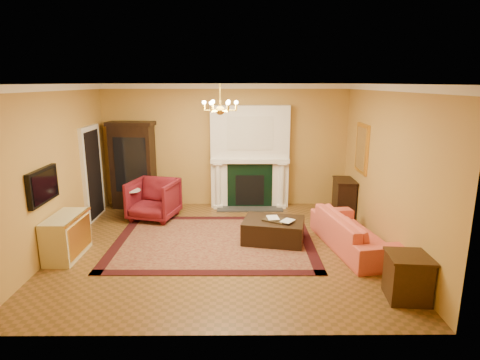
{
  "coord_description": "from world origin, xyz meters",
  "views": [
    {
      "loc": [
        0.31,
        -7.09,
        3.03
      ],
      "look_at": [
        0.35,
        0.3,
        1.22
      ],
      "focal_mm": 30.0,
      "sensor_mm": 36.0,
      "label": 1
    }
  ],
  "objects_px": {
    "leather_ottoman": "(273,230)",
    "commode": "(66,236)",
    "pedestal_table": "(132,202)",
    "end_table": "(407,278)",
    "wingback_armchair": "(154,198)",
    "coral_sofa": "(354,226)",
    "china_cabinet": "(133,167)",
    "console_table": "(344,198)"
  },
  "relations": [
    {
      "from": "leather_ottoman",
      "to": "commode",
      "type": "bearing_deg",
      "value": -157.69
    },
    {
      "from": "pedestal_table",
      "to": "end_table",
      "type": "height_order",
      "value": "pedestal_table"
    },
    {
      "from": "pedestal_table",
      "to": "wingback_armchair",
      "type": "bearing_deg",
      "value": 3.11
    },
    {
      "from": "coral_sofa",
      "to": "leather_ottoman",
      "type": "relative_size",
      "value": 1.94
    },
    {
      "from": "pedestal_table",
      "to": "leather_ottoman",
      "type": "relative_size",
      "value": 0.6
    },
    {
      "from": "china_cabinet",
      "to": "pedestal_table",
      "type": "relative_size",
      "value": 2.93
    },
    {
      "from": "end_table",
      "to": "console_table",
      "type": "distance_m",
      "value": 3.77
    },
    {
      "from": "pedestal_table",
      "to": "console_table",
      "type": "distance_m",
      "value": 4.86
    },
    {
      "from": "pedestal_table",
      "to": "commode",
      "type": "height_order",
      "value": "commode"
    },
    {
      "from": "commode",
      "to": "end_table",
      "type": "bearing_deg",
      "value": -13.91
    },
    {
      "from": "leather_ottoman",
      "to": "china_cabinet",
      "type": "bearing_deg",
      "value": 157.39
    },
    {
      "from": "wingback_armchair",
      "to": "commode",
      "type": "height_order",
      "value": "wingback_armchair"
    },
    {
      "from": "wingback_armchair",
      "to": "leather_ottoman",
      "type": "height_order",
      "value": "wingback_armchair"
    },
    {
      "from": "china_cabinet",
      "to": "coral_sofa",
      "type": "height_order",
      "value": "china_cabinet"
    },
    {
      "from": "china_cabinet",
      "to": "console_table",
      "type": "height_order",
      "value": "china_cabinet"
    },
    {
      "from": "wingback_armchair",
      "to": "console_table",
      "type": "distance_m",
      "value": 4.38
    },
    {
      "from": "pedestal_table",
      "to": "commode",
      "type": "relative_size",
      "value": 0.68
    },
    {
      "from": "coral_sofa",
      "to": "end_table",
      "type": "height_order",
      "value": "coral_sofa"
    },
    {
      "from": "coral_sofa",
      "to": "pedestal_table",
      "type": "bearing_deg",
      "value": 59.88
    },
    {
      "from": "commode",
      "to": "console_table",
      "type": "relative_size",
      "value": 1.24
    },
    {
      "from": "commode",
      "to": "end_table",
      "type": "relative_size",
      "value": 1.59
    },
    {
      "from": "end_table",
      "to": "leather_ottoman",
      "type": "relative_size",
      "value": 0.56
    },
    {
      "from": "pedestal_table",
      "to": "coral_sofa",
      "type": "xyz_separation_m",
      "value": [
        4.53,
        -1.66,
        0.03
      ]
    },
    {
      "from": "coral_sofa",
      "to": "end_table",
      "type": "bearing_deg",
      "value": 178.37
    },
    {
      "from": "console_table",
      "to": "leather_ottoman",
      "type": "bearing_deg",
      "value": -133.78
    },
    {
      "from": "end_table",
      "to": "commode",
      "type": "bearing_deg",
      "value": 164.9
    },
    {
      "from": "china_cabinet",
      "to": "leather_ottoman",
      "type": "relative_size",
      "value": 1.77
    },
    {
      "from": "commode",
      "to": "coral_sofa",
      "type": "relative_size",
      "value": 0.46
    },
    {
      "from": "china_cabinet",
      "to": "commode",
      "type": "bearing_deg",
      "value": -93.6
    },
    {
      "from": "coral_sofa",
      "to": "console_table",
      "type": "height_order",
      "value": "coral_sofa"
    },
    {
      "from": "pedestal_table",
      "to": "end_table",
      "type": "distance_m",
      "value": 5.92
    },
    {
      "from": "china_cabinet",
      "to": "leather_ottoman",
      "type": "height_order",
      "value": "china_cabinet"
    },
    {
      "from": "coral_sofa",
      "to": "commode",
      "type": "bearing_deg",
      "value": 83.76
    },
    {
      "from": "pedestal_table",
      "to": "coral_sofa",
      "type": "distance_m",
      "value": 4.82
    },
    {
      "from": "commode",
      "to": "end_table",
      "type": "distance_m",
      "value": 5.65
    },
    {
      "from": "wingback_armchair",
      "to": "leather_ottoman",
      "type": "xyz_separation_m",
      "value": [
        2.59,
        -1.35,
        -0.27
      ]
    },
    {
      "from": "end_table",
      "to": "wingback_armchair",
      "type": "bearing_deg",
      "value": 140.98
    },
    {
      "from": "wingback_armchair",
      "to": "end_table",
      "type": "bearing_deg",
      "value": -25.0
    },
    {
      "from": "console_table",
      "to": "wingback_armchair",
      "type": "bearing_deg",
      "value": -172.61
    },
    {
      "from": "wingback_armchair",
      "to": "console_table",
      "type": "xyz_separation_m",
      "value": [
        4.37,
        0.27,
        -0.09
      ]
    },
    {
      "from": "china_cabinet",
      "to": "pedestal_table",
      "type": "height_order",
      "value": "china_cabinet"
    },
    {
      "from": "china_cabinet",
      "to": "end_table",
      "type": "relative_size",
      "value": 3.18
    }
  ]
}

